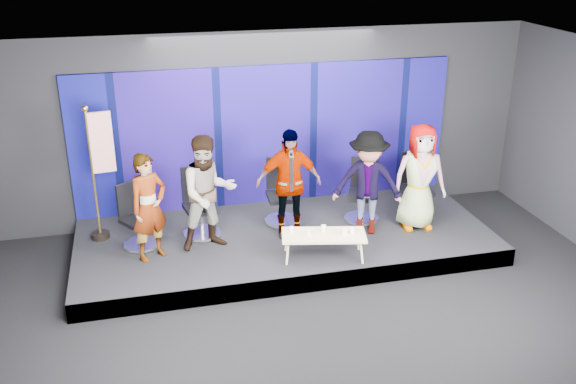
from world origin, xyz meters
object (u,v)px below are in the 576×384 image
(chair_b, at_px, (200,213))
(panelist_b, at_px, (208,193))
(panelist_a, at_px, (149,207))
(chair_c, at_px, (282,202))
(panelist_d, at_px, (368,183))
(mug_c, at_px, (324,228))
(chair_a, at_px, (138,226))
(mug_b, at_px, (309,233))
(panelist_e, at_px, (420,177))
(mug_a, at_px, (291,229))
(chair_e, at_px, (415,195))
(coffee_table, at_px, (324,236))
(mug_d, at_px, (345,232))
(mug_e, at_px, (352,230))
(panelist_c, at_px, (289,183))
(chair_d, at_px, (362,200))
(flag_stand, at_px, (100,170))

(chair_b, relative_size, panelist_b, 0.62)
(panelist_a, relative_size, chair_c, 1.51)
(panelist_d, bearing_deg, mug_c, -125.42)
(chair_a, height_order, panelist_d, panelist_d)
(mug_b, bearing_deg, panelist_e, 17.59)
(mug_a, bearing_deg, chair_b, 140.00)
(chair_e, height_order, panelist_e, panelist_e)
(panelist_e, height_order, mug_c, panelist_e)
(panelist_e, height_order, mug_b, panelist_e)
(panelist_e, height_order, coffee_table, panelist_e)
(panelist_b, xyz_separation_m, chair_e, (3.76, 0.37, -0.57))
(mug_a, xyz_separation_m, mug_d, (0.78, -0.31, 0.01))
(panelist_b, xyz_separation_m, mug_a, (1.21, -0.60, -0.50))
(panelist_a, relative_size, mug_e, 18.60)
(panelist_c, height_order, mug_d, panelist_c)
(panelist_b, height_order, panelist_d, panelist_b)
(chair_a, xyz_separation_m, mug_c, (2.85, -1.01, 0.10))
(coffee_table, bearing_deg, chair_e, 29.42)
(mug_e, bearing_deg, chair_e, 37.30)
(panelist_b, relative_size, chair_c, 1.65)
(panelist_a, relative_size, panelist_e, 0.93)
(mug_d, bearing_deg, chair_b, 145.97)
(chair_e, bearing_deg, panelist_d, -151.29)
(panelist_e, bearing_deg, mug_c, -156.50)
(chair_d, bearing_deg, chair_c, -168.24)
(panelist_d, height_order, coffee_table, panelist_d)
(panelist_d, bearing_deg, chair_b, -169.99)
(panelist_a, bearing_deg, panelist_e, -32.43)
(mug_e, bearing_deg, chair_b, 148.38)
(chair_b, xyz_separation_m, mug_e, (2.22, -1.37, 0.07))
(panelist_c, bearing_deg, panelist_d, -7.39)
(mug_d, bearing_deg, mug_b, 166.58)
(panelist_c, height_order, mug_b, panelist_c)
(panelist_c, xyz_separation_m, mug_c, (0.36, -0.84, -0.48))
(mug_b, bearing_deg, flag_stand, 153.54)
(mug_e, bearing_deg, panelist_b, 157.85)
(coffee_table, bearing_deg, panelist_b, 154.83)
(panelist_d, bearing_deg, panelist_b, -159.77)
(mug_d, distance_m, mug_e, 0.14)
(coffee_table, bearing_deg, mug_d, -20.65)
(panelist_a, relative_size, panelist_d, 0.96)
(panelist_d, distance_m, flag_stand, 4.40)
(panelist_b, distance_m, mug_e, 2.35)
(mug_b, bearing_deg, chair_c, 93.70)
(mug_b, xyz_separation_m, mug_c, (0.26, 0.09, 0.01))
(chair_d, relative_size, mug_b, 13.09)
(mug_a, bearing_deg, mug_b, -37.72)
(panelist_a, xyz_separation_m, mug_d, (2.93, -0.77, -0.41))
(panelist_d, bearing_deg, mug_a, -138.41)
(panelist_a, bearing_deg, panelist_b, -24.23)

